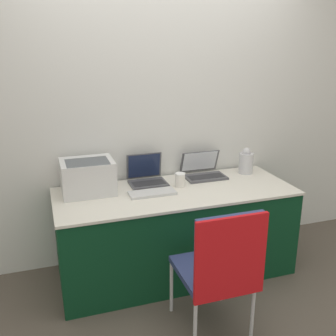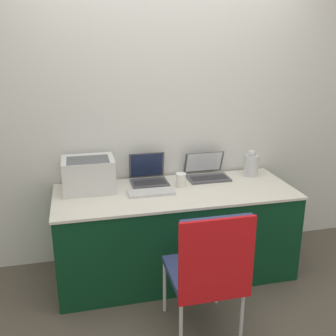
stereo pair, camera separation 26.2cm
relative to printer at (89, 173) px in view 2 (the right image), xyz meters
The scene contains 10 objects.
ground_plane 1.21m from the printer, 38.93° to the right, with size 14.00×14.00×0.00m, color brown.
wall_back 0.83m from the printer, 20.75° to the left, with size 8.00×0.05×2.60m.
table 0.85m from the printer, 14.51° to the right, with size 1.89×0.74×0.73m.
printer is the anchor object (origin of this frame).
laptop_left 0.50m from the printer, ahead, with size 0.30×0.26×0.24m.
laptop_right 1.01m from the printer, ahead, with size 0.35×0.28×0.21m.
external_keyboard 0.52m from the printer, 22.66° to the right, with size 0.36×0.15×0.02m.
coffee_cup 0.74m from the printer, ahead, with size 0.08×0.08×0.11m.
metal_pitcher 1.40m from the printer, ahead, with size 0.13×0.13×0.23m.
chair 1.25m from the printer, 57.04° to the right, with size 0.45×0.50×0.92m.
Camera 2 is at (-0.73, -2.45, 1.85)m, focal length 42.00 mm.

